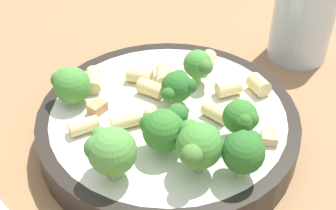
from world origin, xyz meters
TOP-DOWN VIEW (x-y plane):
  - ground_plane at (0.00, 0.00)m, footprint 2.00×2.00m
  - pasta_bowl at (0.00, 0.00)m, footprint 0.24×0.24m
  - broccoli_floret_0 at (0.01, 0.04)m, footprint 0.04×0.04m
  - broccoli_floret_1 at (0.06, 0.07)m, footprint 0.04×0.04m
  - broccoli_floret_2 at (-0.04, 0.08)m, footprint 0.03×0.04m
  - broccoli_floret_3 at (-0.05, 0.05)m, footprint 0.03×0.03m
  - broccoli_floret_4 at (-0.01, -0.01)m, footprint 0.03×0.03m
  - broccoli_floret_5 at (-0.04, -0.04)m, footprint 0.03×0.03m
  - broccoli_floret_6 at (-0.01, 0.07)m, footprint 0.04×0.05m
  - broccoli_floret_7 at (0.09, -0.03)m, footprint 0.04×0.03m
  - rigatoni_0 at (0.01, 0.02)m, footprint 0.02×0.03m
  - rigatoni_1 at (-0.09, -0.01)m, footprint 0.02×0.02m
  - rigatoni_2 at (0.04, 0.01)m, footprint 0.03×0.02m
  - rigatoni_3 at (-0.05, -0.06)m, footprint 0.03×0.03m
  - rigatoni_4 at (0.08, 0.01)m, footprint 0.03×0.02m
  - rigatoni_5 at (0.02, -0.05)m, footprint 0.03×0.02m
  - rigatoni_6 at (0.06, -0.06)m, footprint 0.02×0.03m
  - rigatoni_7 at (-0.04, 0.02)m, footprint 0.03×0.03m
  - rigatoni_8 at (-0.06, -0.02)m, footprint 0.03×0.02m
  - rigatoni_9 at (-0.01, -0.05)m, footprint 0.02×0.03m
  - rigatoni_10 at (0.01, -0.03)m, footprint 0.03×0.03m
  - chicken_chunk_0 at (0.06, -0.02)m, footprint 0.02×0.02m
  - chicken_chunk_1 at (-0.08, 0.05)m, footprint 0.02×0.02m
  - drinking_glass at (-0.18, -0.11)m, footprint 0.07×0.07m

SIDE VIEW (x-z plane):
  - ground_plane at x=0.00m, z-range 0.00..0.00m
  - pasta_bowl at x=0.00m, z-range 0.00..0.04m
  - chicken_chunk_1 at x=-0.08m, z-range 0.03..0.04m
  - chicken_chunk_0 at x=0.06m, z-range 0.03..0.04m
  - rigatoni_4 at x=0.08m, z-range 0.03..0.05m
  - rigatoni_2 at x=0.04m, z-range 0.03..0.05m
  - rigatoni_7 at x=-0.04m, z-range 0.03..0.05m
  - drinking_glass at x=-0.18m, z-range -0.01..0.09m
  - rigatoni_3 at x=-0.05m, z-range 0.03..0.05m
  - rigatoni_6 at x=0.06m, z-range 0.03..0.05m
  - rigatoni_5 at x=0.02m, z-range 0.03..0.05m
  - rigatoni_8 at x=-0.06m, z-range 0.03..0.05m
  - rigatoni_0 at x=0.01m, z-range 0.03..0.05m
  - rigatoni_10 at x=0.01m, z-range 0.03..0.05m
  - rigatoni_9 at x=-0.01m, z-range 0.03..0.05m
  - rigatoni_1 at x=-0.09m, z-range 0.03..0.05m
  - broccoli_floret_7 at x=0.09m, z-range 0.04..0.07m
  - broccoli_floret_4 at x=-0.01m, z-range 0.04..0.07m
  - broccoli_floret_5 at x=-0.04m, z-range 0.04..0.07m
  - broccoli_floret_0 at x=0.01m, z-range 0.04..0.08m
  - broccoli_floret_3 at x=-0.05m, z-range 0.04..0.08m
  - broccoli_floret_2 at x=-0.04m, z-range 0.04..0.08m
  - broccoli_floret_1 at x=0.06m, z-range 0.04..0.09m
  - broccoli_floret_6 at x=-0.01m, z-range 0.04..0.09m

